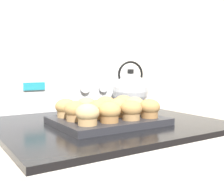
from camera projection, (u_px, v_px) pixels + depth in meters
wall_back at (63, 52)px, 1.29m from camera, size 8.00×0.05×2.40m
control_panel at (68, 88)px, 1.26m from camera, size 0.72×0.07×0.19m
muffin_pan at (108, 121)px, 0.94m from camera, size 0.35×0.27×0.02m
muffin_r0_c0 at (87, 115)px, 0.81m from camera, size 0.07×0.07×0.06m
muffin_r0_c1 at (109, 112)px, 0.85m from camera, size 0.07×0.07×0.06m
muffin_r0_c2 at (131, 110)px, 0.89m from camera, size 0.07×0.07×0.06m
muffin_r0_c3 at (149, 108)px, 0.93m from camera, size 0.07×0.07×0.06m
muffin_r1_c0 at (75, 111)px, 0.88m from camera, size 0.07×0.07×0.06m
muffin_r1_c1 at (99, 109)px, 0.92m from camera, size 0.07×0.07×0.06m
muffin_r1_c2 at (118, 107)px, 0.96m from camera, size 0.07×0.07×0.06m
muffin_r1_c3 at (135, 106)px, 1.00m from camera, size 0.07×0.07×0.06m
muffin_r2_c0 at (66, 108)px, 0.94m from camera, size 0.07×0.07×0.06m
muffin_r2_c1 at (86, 106)px, 0.98m from camera, size 0.07×0.07×0.06m
muffin_r2_c2 at (106, 105)px, 1.03m from camera, size 0.07×0.07×0.06m
muffin_r2_c3 at (123, 104)px, 1.06m from camera, size 0.07×0.07×0.06m
tea_kettle at (131, 91)px, 1.28m from camera, size 0.19×0.16×0.22m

